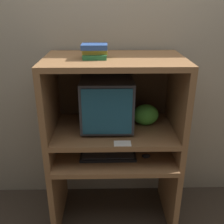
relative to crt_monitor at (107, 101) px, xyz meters
The scene contains 10 objects.
wall_back 0.42m from the crt_monitor, 80.12° to the left, with size 6.00×0.06×2.60m.
desk_base 0.61m from the crt_monitor, 57.59° to the right, with size 0.94×0.59×0.63m.
desk_monitor_shelf 0.25m from the crt_monitor, 41.34° to the right, with size 0.94×0.56×0.19m.
hutch_upper 0.17m from the crt_monitor, 15.09° to the right, with size 0.94×0.56×0.52m.
crt_monitor is the anchor object (origin of this frame).
keyboard 0.40m from the crt_monitor, 88.20° to the right, with size 0.40×0.14×0.03m.
mouse 0.49m from the crt_monitor, 29.63° to the right, with size 0.06×0.04×0.03m.
snack_bag 0.31m from the crt_monitor, ahead, with size 0.19×0.14×0.16m.
book_stack 0.39m from the crt_monitor, 135.05° to the right, with size 0.17×0.13×0.09m.
paper_card 0.35m from the crt_monitor, 70.37° to the right, with size 0.11×0.07×0.00m.
Camera 1 is at (-0.05, -1.45, 1.68)m, focal length 42.00 mm.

